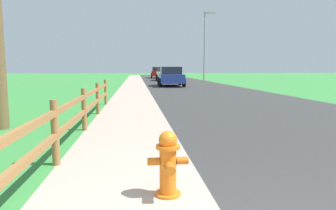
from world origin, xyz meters
TOP-DOWN VIEW (x-y plane):
  - ground_plane at (0.00, 25.00)m, footprint 120.00×120.00m
  - road_asphalt at (3.50, 27.00)m, footprint 7.00×66.00m
  - curb_concrete at (-3.00, 27.00)m, footprint 6.00×66.00m
  - grass_verge at (-4.50, 27.00)m, footprint 5.00×66.00m
  - fire_hydrant at (-0.48, 1.62)m, footprint 0.45×0.40m
  - rail_fence at (-2.00, 5.32)m, footprint 0.11×10.04m
  - parked_suv_blue at (1.93, 22.08)m, footprint 2.09×4.41m
  - parked_car_white at (2.50, 32.62)m, footprint 2.12×4.75m
  - parked_car_red at (2.40, 41.62)m, footprint 2.30×4.57m
  - street_lamp at (6.50, 29.80)m, footprint 1.17×0.20m

SIDE VIEW (x-z plane):
  - ground_plane at x=0.00m, z-range 0.00..0.00m
  - road_asphalt at x=3.50m, z-range 0.00..0.01m
  - curb_concrete at x=-3.00m, z-range 0.00..0.01m
  - grass_verge at x=-4.50m, z-range 0.00..0.01m
  - fire_hydrant at x=-0.48m, z-range 0.01..0.74m
  - rail_fence at x=-2.00m, z-range 0.08..1.05m
  - parked_car_white at x=2.50m, z-range 0.03..1.50m
  - parked_suv_blue at x=1.93m, z-range 0.01..1.53m
  - parked_car_red at x=2.40m, z-range 0.01..1.58m
  - street_lamp at x=6.50m, z-range 0.62..7.90m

